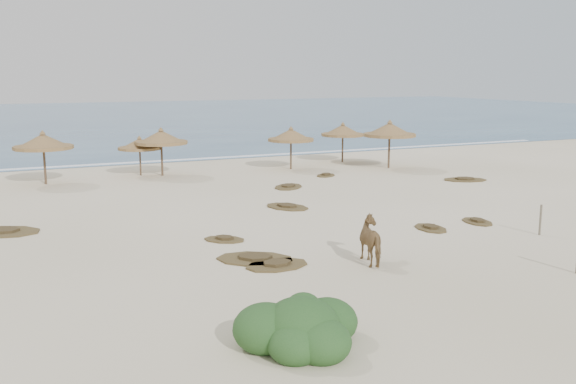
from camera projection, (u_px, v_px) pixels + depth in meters
name	position (u px, v px, depth m)	size (l,w,h in m)	color
ground	(325.00, 253.00, 22.29)	(160.00, 160.00, 0.00)	beige
ocean	(73.00, 118.00, 89.33)	(200.00, 100.00, 0.01)	navy
foam_line	(154.00, 162.00, 45.53)	(70.00, 0.60, 0.01)	white
palapa_1	(43.00, 142.00, 35.84)	(3.99, 3.99, 3.06)	brown
palapa_2	(140.00, 145.00, 39.04)	(3.44, 3.44, 2.45)	brown
palapa_3	(161.00, 138.00, 38.82)	(4.14, 4.14, 2.98)	brown
palapa_4	(291.00, 136.00, 41.57)	(3.94, 3.94, 2.82)	brown
palapa_5	(343.00, 131.00, 44.93)	(3.35, 3.35, 2.83)	brown
palapa_6	(390.00, 130.00, 41.95)	(3.55, 3.55, 3.21)	brown
horse	(374.00, 241.00, 21.06)	(0.82, 1.80, 1.52)	brown
fence_post_far	(540.00, 220.00, 24.74)	(0.09, 0.09, 1.20)	#6B6250
bush	(301.00, 328.00, 14.60)	(3.02, 2.66, 1.35)	#305424
scrub_1	(3.00, 231.00, 25.20)	(3.51, 3.02, 0.16)	brown
scrub_2	(224.00, 239.00, 24.03)	(1.87, 1.81, 0.16)	brown
scrub_3	(287.00, 206.00, 29.92)	(2.31, 2.68, 0.16)	brown
scrub_4	(477.00, 221.00, 26.92)	(1.31, 1.78, 0.16)	brown
scrub_5	(465.00, 179.00, 37.56)	(2.97, 2.46, 0.16)	brown
scrub_7	(288.00, 186.00, 35.20)	(2.53, 2.60, 0.16)	brown
scrub_9	(255.00, 258.00, 21.52)	(3.16, 2.90, 0.16)	brown
scrub_10	(326.00, 175.00, 39.16)	(1.87, 1.86, 0.16)	brown
scrub_11	(277.00, 265.00, 20.83)	(2.21, 1.49, 0.16)	brown
scrub_12	(431.00, 228.00, 25.78)	(1.29, 1.82, 0.16)	brown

